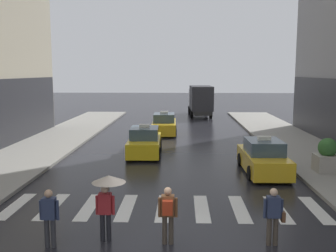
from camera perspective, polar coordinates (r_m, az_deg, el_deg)
name	(u,v)px	position (r m, az deg, el deg)	size (l,w,h in m)	color
ground_plane	(159,245)	(11.37, -1.33, -17.13)	(160.00, 160.00, 0.00)	black
crosswalk_markings	(164,208)	(14.14, -0.60, -11.96)	(11.30, 2.80, 0.01)	silver
taxi_lead	(263,158)	(19.16, 13.88, -4.62)	(1.99, 4.57, 1.80)	gold
taxi_second	(145,142)	(22.76, -3.47, -2.42)	(2.03, 4.59, 1.80)	yellow
taxi_third	(164,125)	(30.24, -0.57, 0.18)	(2.00, 4.58, 1.80)	gold
box_truck	(200,100)	(42.29, 4.78, 3.92)	(2.49, 7.61, 3.35)	#2D2D2D
pedestrian_with_umbrella	(107,190)	(11.19, -8.92, -9.32)	(0.96, 0.96, 1.94)	black
pedestrian_with_backpack	(168,211)	(11.03, -0.03, -12.46)	(0.55, 0.43, 1.65)	#473D33
pedestrian_with_handbag	(274,213)	(11.38, 15.32, -12.31)	(0.60, 0.24, 1.65)	#473D33
pedestrian_plain_coat	(49,215)	(11.35, -17.11, -12.41)	(0.55, 0.24, 1.65)	#333338
planter_near_corner	(327,157)	(19.75, 22.46, -4.19)	(1.10, 1.10, 1.60)	#A8A399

